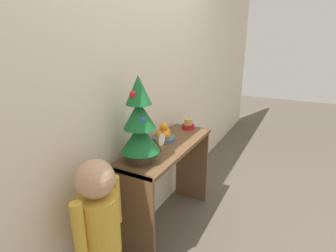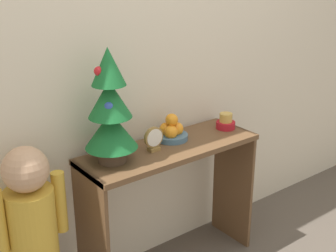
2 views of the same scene
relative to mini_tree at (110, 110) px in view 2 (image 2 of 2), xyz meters
name	(u,v)px [view 2 (image 2 of 2)]	position (x,y,z in m)	size (l,w,h in m)	color
back_wall	(145,51)	(0.35, 0.20, 0.21)	(7.00, 0.05, 2.50)	beige
console_table	(170,178)	(0.35, -0.02, -0.46)	(1.02, 0.36, 0.77)	brown
mini_tree	(110,110)	(0.00, 0.00, 0.00)	(0.26, 0.26, 0.58)	#4C3828
fruit_bowl	(171,131)	(0.41, 0.05, -0.22)	(0.18, 0.18, 0.15)	#476B84
singing_bowl	(226,122)	(0.78, -0.01, -0.23)	(0.11, 0.11, 0.09)	#AD1923
desk_clock	(154,139)	(0.24, -0.02, -0.21)	(0.11, 0.04, 0.13)	olive
child_figure	(31,221)	(-0.45, -0.01, -0.44)	(0.35, 0.22, 0.96)	#38384C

